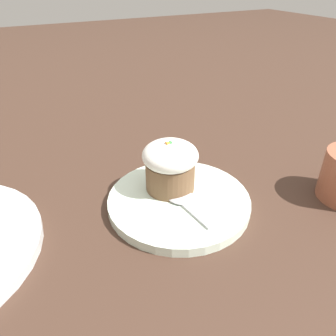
# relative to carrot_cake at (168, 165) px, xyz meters

# --- Properties ---
(ground_plane) EXTENTS (4.00, 4.00, 0.00)m
(ground_plane) POSITION_rel_carrot_cake_xyz_m (0.00, -0.03, -0.06)
(ground_plane) COLOR #3D281E
(dessert_plate) EXTENTS (0.22, 0.22, 0.01)m
(dessert_plate) POSITION_rel_carrot_cake_xyz_m (0.00, -0.03, -0.05)
(dessert_plate) COLOR silver
(dessert_plate) RESTS_ON ground_plane
(carrot_cake) EXTENTS (0.09, 0.09, 0.08)m
(carrot_cake) POSITION_rel_carrot_cake_xyz_m (0.00, 0.00, 0.00)
(carrot_cake) COLOR brown
(carrot_cake) RESTS_ON dessert_plate
(spoon) EXTENTS (0.05, 0.11, 0.01)m
(spoon) POSITION_rel_carrot_cake_xyz_m (0.00, -0.03, -0.04)
(spoon) COLOR #B7B7BC
(spoon) RESTS_ON dessert_plate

